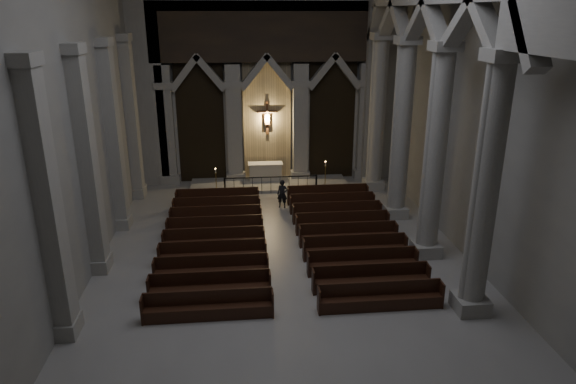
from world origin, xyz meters
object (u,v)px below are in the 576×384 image
at_px(worshipper, 282,194).
at_px(candle_stand_right, 325,182).
at_px(altar, 265,171).
at_px(candle_stand_left, 216,189).
at_px(altar_rail, 271,182).
at_px(pews, 282,240).

bearing_deg(worshipper, candle_stand_right, 60.84).
distance_m(altar, worshipper, 3.99).
bearing_deg(altar, worshipper, -81.53).
bearing_deg(candle_stand_left, altar_rail, 2.33).
xyz_separation_m(altar, candle_stand_left, (-2.63, -2.01, -0.23)).
bearing_deg(altar_rail, altar, 95.19).
bearing_deg(altar_rail, candle_stand_right, 7.85).
relative_size(altar_rail, pews, 0.48).
relative_size(altar, worshipper, 1.39).
height_order(candle_stand_right, pews, candle_stand_right).
height_order(altar_rail, pews, altar_rail).
height_order(candle_stand_left, worshipper, candle_stand_left).
xyz_separation_m(altar_rail, candle_stand_right, (2.92, 0.40, -0.21)).
distance_m(candle_stand_left, candle_stand_right, 5.75).
height_order(candle_stand_right, worshipper, candle_stand_right).
height_order(altar_rail, candle_stand_right, candle_stand_right).
bearing_deg(pews, candle_stand_left, 113.76).
distance_m(candle_stand_left, pews, 6.97).
distance_m(candle_stand_right, worshipper, 3.52).
bearing_deg(altar, pews, -88.82).
bearing_deg(candle_stand_right, altar_rail, -172.15).
bearing_deg(candle_stand_left, pews, -66.24).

